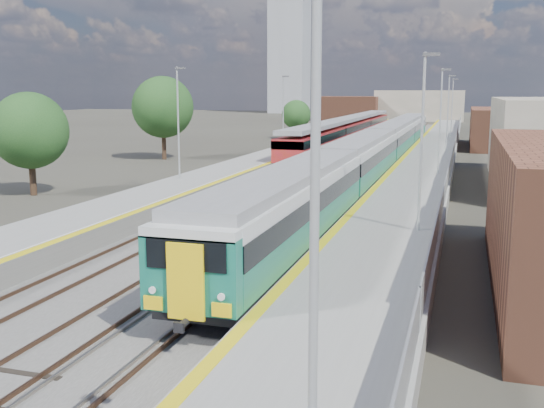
% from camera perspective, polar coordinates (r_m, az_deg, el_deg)
% --- Properties ---
extents(ground, '(320.00, 320.00, 0.00)m').
position_cam_1_polar(ground, '(56.48, 8.22, 2.96)').
color(ground, '#47443A').
rests_on(ground, ground).
extents(ballast_bed, '(10.50, 155.00, 0.06)m').
position_cam_1_polar(ballast_bed, '(59.29, 6.43, 3.36)').
color(ballast_bed, '#565451').
rests_on(ballast_bed, ground).
extents(tracks, '(8.96, 160.00, 0.17)m').
position_cam_1_polar(tracks, '(60.82, 7.28, 3.59)').
color(tracks, '#4C3323').
rests_on(tracks, ground).
extents(platform_right, '(4.70, 155.00, 8.52)m').
position_cam_1_polar(platform_right, '(58.35, 13.74, 3.53)').
color(platform_right, slate).
rests_on(platform_right, ground).
extents(platform_left, '(4.30, 155.00, 8.52)m').
position_cam_1_polar(platform_left, '(60.80, 0.11, 4.06)').
color(platform_left, slate).
rests_on(platform_left, ground).
extents(buildings, '(72.00, 185.50, 40.00)m').
position_cam_1_polar(buildings, '(146.48, 6.52, 11.54)').
color(buildings, brown).
rests_on(buildings, ground).
extents(green_train, '(2.84, 79.12, 3.13)m').
position_cam_1_polar(green_train, '(54.94, 9.65, 5.03)').
color(green_train, black).
rests_on(green_train, ground).
extents(red_train, '(2.83, 57.38, 3.57)m').
position_cam_1_polar(red_train, '(80.11, 6.88, 6.60)').
color(red_train, black).
rests_on(red_train, ground).
extents(tree_a, '(5.09, 5.09, 6.89)m').
position_cam_1_polar(tree_a, '(45.32, -20.90, 6.16)').
color(tree_a, '#382619').
rests_on(tree_a, ground).
extents(tree_b, '(6.21, 6.21, 8.42)m').
position_cam_1_polar(tree_b, '(65.87, -9.76, 8.55)').
color(tree_b, '#382619').
rests_on(tree_b, ground).
extents(tree_c, '(4.16, 4.16, 5.64)m').
position_cam_1_polar(tree_c, '(92.43, 2.19, 8.01)').
color(tree_c, '#382619').
rests_on(tree_c, ground).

